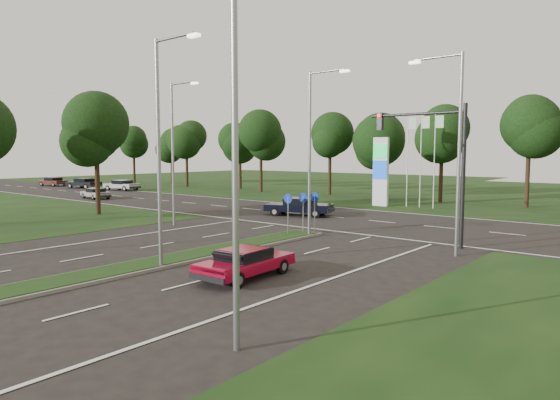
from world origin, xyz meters
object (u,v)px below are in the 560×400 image
Objects in this scene: far_car_c at (84,183)px; far_car_b at (122,185)px; red_sedan at (245,262)px; far_car_d at (53,181)px; navy_sedan at (299,206)px; far_car_a at (96,193)px.

far_car_b is at bearing -93.27° from far_car_c.
far_car_d is (-56.98, 20.43, 0.07)m from red_sedan.
far_car_b is at bearing 148.94° from red_sedan.
far_car_c reaches higher than far_car_d.
navy_sedan is 32.98m from far_car_b.
navy_sedan reaches higher than far_car_b.
navy_sedan is 1.15× the size of far_car_d.
red_sedan is at bearing -104.64° from far_car_a.
red_sedan is 1.04× the size of far_car_a.
far_car_d is at bearing 85.61° from far_car_b.
far_car_a is 11.55m from far_car_b.
red_sedan is 36.71m from far_car_a.
far_car_a is 23.89m from far_car_d.
far_car_b is (-32.43, 5.97, -0.01)m from navy_sedan.
far_car_c is at bearing -94.16° from far_car_d.
red_sedan is 0.79× the size of navy_sedan.
red_sedan is 0.91× the size of far_car_d.
far_car_d is at bearing 65.42° from navy_sedan.
far_car_c is at bearing 63.76° from navy_sedan.
far_car_a is 0.83× the size of far_car_b.
navy_sedan reaches higher than far_car_d.
far_car_c is (-39.68, 4.92, 0.00)m from navy_sedan.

